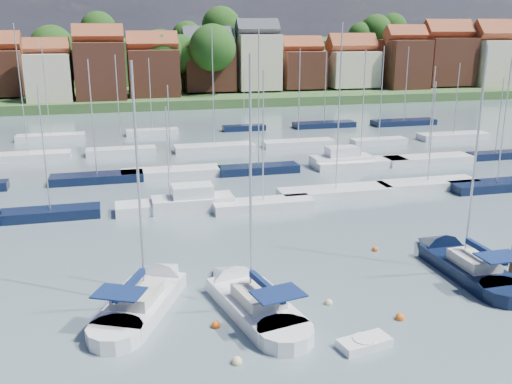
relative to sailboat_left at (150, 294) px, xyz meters
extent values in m
plane|color=#42535A|center=(10.11, 36.40, -0.36)|extent=(260.00, 260.00, 0.00)
cube|color=silver|center=(-0.54, -1.13, -0.11)|extent=(5.62, 7.51, 1.20)
cone|color=silver|center=(1.34, 2.78, -0.11)|extent=(4.07, 4.30, 2.89)
cylinder|color=silver|center=(-2.05, -4.25, -0.11)|extent=(3.86, 3.86, 1.20)
cube|color=beige|center=(-0.75, -1.56, 0.84)|extent=(3.08, 3.49, 0.70)
cylinder|color=#B2B2B7|center=(-0.33, -0.69, 6.92)|extent=(0.14, 0.14, 12.86)
cylinder|color=#B2B2B7|center=(-1.17, -2.43, 1.69)|extent=(1.77, 3.52, 0.10)
cube|color=#0E1D48|center=(-1.17, -2.43, 1.84)|extent=(1.86, 3.43, 0.35)
cube|color=#0E1D48|center=(-1.72, -3.56, 1.99)|extent=(2.97, 2.63, 0.08)
cube|color=silver|center=(5.53, -2.93, -0.11)|extent=(4.34, 7.57, 1.20)
cone|color=silver|center=(4.63, 1.43, -0.11)|extent=(3.60, 3.99, 2.97)
cylinder|color=silver|center=(6.25, -6.42, -0.11)|extent=(3.50, 3.50, 1.20)
cube|color=beige|center=(5.63, -3.41, 0.84)|extent=(2.63, 3.33, 0.70)
cylinder|color=#B2B2B7|center=(5.43, -2.44, 7.09)|extent=(0.14, 0.14, 13.19)
cylinder|color=#B2B2B7|center=(5.83, -4.38, 1.69)|extent=(0.90, 3.90, 0.10)
cube|color=#0E1D48|center=(5.83, -4.38, 1.84)|extent=(1.05, 3.74, 0.35)
cube|color=#0E1D48|center=(6.09, -5.64, 1.99)|extent=(2.83, 2.25, 0.08)
cube|color=black|center=(20.05, -1.40, -0.11)|extent=(3.06, 7.16, 1.20)
cone|color=black|center=(19.99, 3.04, -0.11)|extent=(3.01, 3.50, 2.97)
cylinder|color=black|center=(20.09, -4.96, -0.11)|extent=(3.00, 3.00, 1.20)
cube|color=beige|center=(20.05, -1.90, 0.84)|extent=(2.11, 2.99, 0.70)
cylinder|color=#B2B2B7|center=(20.04, -0.91, 7.23)|extent=(0.14, 0.14, 13.48)
cylinder|color=#B2B2B7|center=(20.07, -2.89, 1.69)|extent=(0.15, 3.96, 0.10)
cube|color=#0E1D48|center=(20.07, -2.89, 1.84)|extent=(0.35, 3.76, 0.35)
cube|color=#0E1D48|center=(20.08, -4.17, 1.99)|extent=(2.54, 1.81, 0.08)
cube|color=silver|center=(9.95, -7.78, -0.17)|extent=(2.82, 1.70, 0.52)
cylinder|color=silver|center=(9.95, -7.78, -0.03)|extent=(1.22, 1.22, 0.33)
sphere|color=beige|center=(3.49, -7.65, -0.36)|extent=(0.51, 0.51, 0.51)
sphere|color=#D85914|center=(3.14, -4.04, -0.36)|extent=(0.50, 0.50, 0.50)
sphere|color=#D85914|center=(13.02, -5.67, -0.36)|extent=(0.52, 0.52, 0.52)
sphere|color=#D85914|center=(16.03, 3.78, -0.36)|extent=(0.44, 0.44, 0.44)
sphere|color=beige|center=(9.88, -3.08, -0.36)|extent=(0.44, 0.44, 0.44)
cube|color=black|center=(-7.00, 16.94, -0.01)|extent=(8.01, 2.24, 1.00)
cylinder|color=#B2B2B7|center=(-7.00, 16.94, 5.57)|extent=(0.12, 0.12, 10.16)
cube|color=silver|center=(2.84, 16.60, -0.01)|extent=(9.22, 2.58, 1.00)
cylinder|color=#B2B2B7|center=(2.84, 16.60, 4.58)|extent=(0.12, 0.12, 8.18)
cube|color=silver|center=(10.74, 15.01, -0.01)|extent=(8.78, 2.46, 1.00)
cylinder|color=#B2B2B7|center=(10.74, 15.01, 6.02)|extent=(0.12, 0.12, 11.06)
cube|color=silver|center=(18.34, 17.07, -0.01)|extent=(10.79, 3.02, 1.00)
cylinder|color=#B2B2B7|center=(18.34, 17.07, 7.93)|extent=(0.12, 0.12, 14.87)
cube|color=silver|center=(28.09, 17.43, -0.01)|extent=(10.13, 2.84, 1.00)
cylinder|color=#B2B2B7|center=(28.09, 17.43, 5.29)|extent=(0.12, 0.12, 9.59)
cube|color=black|center=(34.53, 15.53, -0.01)|extent=(9.52, 2.67, 1.00)
cylinder|color=#B2B2B7|center=(34.53, 15.53, 6.38)|extent=(0.12, 0.12, 11.77)
cube|color=silver|center=(4.80, 16.40, 0.14)|extent=(7.00, 2.60, 1.40)
cube|color=silver|center=(4.80, 16.40, 1.24)|extent=(3.50, 2.20, 1.30)
cube|color=black|center=(-3.44, 28.04, -0.01)|extent=(9.30, 2.60, 1.00)
cylinder|color=#B2B2B7|center=(-3.44, 28.04, 6.23)|extent=(0.12, 0.12, 11.48)
cube|color=silver|center=(4.17, 28.41, -0.01)|extent=(10.40, 2.91, 1.00)
cylinder|color=#B2B2B7|center=(4.17, 28.41, 4.88)|extent=(0.12, 0.12, 8.77)
cube|color=black|center=(13.59, 27.68, -0.01)|extent=(8.80, 2.46, 1.00)
cylinder|color=#B2B2B7|center=(13.59, 27.68, 7.66)|extent=(0.12, 0.12, 14.33)
cube|color=silver|center=(25.51, 27.56, -0.01)|extent=(10.73, 3.00, 1.00)
cylinder|color=#B2B2B7|center=(25.51, 27.56, 6.56)|extent=(0.12, 0.12, 12.14)
cube|color=silver|center=(33.93, 27.37, -0.01)|extent=(10.48, 2.93, 1.00)
cylinder|color=#B2B2B7|center=(33.93, 27.37, 5.63)|extent=(0.12, 0.12, 10.28)
cube|color=black|center=(43.05, 27.47, -0.01)|extent=(6.84, 1.91, 1.00)
cylinder|color=#B2B2B7|center=(43.05, 27.47, 4.90)|extent=(0.12, 0.12, 8.82)
cube|color=silver|center=(23.57, 28.40, 0.14)|extent=(7.00, 2.60, 1.40)
cube|color=silver|center=(23.57, 28.40, 1.24)|extent=(3.50, 2.20, 1.30)
cube|color=silver|center=(-11.61, 40.61, -0.01)|extent=(9.71, 2.72, 1.00)
cylinder|color=#B2B2B7|center=(-11.61, 40.61, 7.93)|extent=(0.12, 0.12, 14.88)
cube|color=silver|center=(-0.73, 40.91, -0.01)|extent=(8.49, 2.38, 1.00)
cylinder|color=#B2B2B7|center=(-0.73, 40.91, 6.15)|extent=(0.12, 0.12, 11.31)
cube|color=silver|center=(10.90, 40.18, -0.01)|extent=(10.16, 2.85, 1.00)
cylinder|color=#B2B2B7|center=(10.90, 40.18, 7.79)|extent=(0.12, 0.12, 14.59)
cube|color=silver|center=(22.28, 40.30, -0.01)|extent=(9.53, 2.67, 1.00)
cylinder|color=#B2B2B7|center=(22.28, 40.30, 6.45)|extent=(0.12, 0.12, 11.91)
cube|color=silver|center=(33.27, 38.90, -0.01)|extent=(7.62, 2.13, 1.00)
cylinder|color=#B2B2B7|center=(33.27, 38.90, 6.56)|extent=(0.12, 0.12, 12.13)
cube|color=silver|center=(45.33, 39.99, -0.01)|extent=(10.17, 2.85, 1.00)
cylinder|color=#B2B2B7|center=(45.33, 39.99, 5.36)|extent=(0.12, 0.12, 9.73)
cube|color=silver|center=(-10.15, 52.96, -0.01)|extent=(9.24, 2.59, 1.00)
cylinder|color=#B2B2B7|center=(-10.15, 52.96, 7.08)|extent=(0.12, 0.12, 13.17)
cube|color=silver|center=(4.03, 53.70, -0.01)|extent=(7.57, 2.12, 1.00)
cylinder|color=#B2B2B7|center=(4.03, 53.70, 5.61)|extent=(0.12, 0.12, 10.24)
cube|color=black|center=(17.99, 53.87, -0.01)|extent=(6.58, 1.84, 1.00)
cylinder|color=#B2B2B7|center=(17.99, 53.87, 4.50)|extent=(0.12, 0.12, 8.01)
cube|color=black|center=(31.05, 53.80, -0.01)|extent=(9.92, 2.78, 1.00)
cylinder|color=#B2B2B7|center=(31.05, 53.80, 5.95)|extent=(0.12, 0.12, 10.92)
cube|color=black|center=(44.39, 52.77, -0.01)|extent=(10.55, 2.95, 1.00)
cylinder|color=#B2B2B7|center=(44.39, 52.77, 6.25)|extent=(0.12, 0.12, 11.51)
cube|color=#3C5B2D|center=(10.11, 113.40, -0.06)|extent=(200.00, 70.00, 3.00)
cube|color=#3C5B2D|center=(10.11, 138.40, 4.64)|extent=(200.00, 60.00, 14.00)
cube|color=beige|center=(-12.64, 85.40, 5.72)|extent=(8.09, 8.80, 8.96)
cube|color=brown|center=(-12.64, 85.40, 11.19)|extent=(8.25, 4.00, 4.00)
cube|color=brown|center=(-3.24, 86.34, 6.73)|extent=(9.36, 10.17, 10.97)
cube|color=brown|center=(-3.24, 86.34, 13.36)|extent=(9.54, 4.63, 4.63)
cube|color=brown|center=(7.06, 88.05, 5.95)|extent=(9.90, 8.56, 9.42)
cube|color=brown|center=(7.06, 88.05, 11.88)|extent=(10.10, 4.90, 4.90)
cube|color=brown|center=(19.20, 93.05, 6.59)|extent=(10.59, 8.93, 9.49)
cube|color=#383A42|center=(19.20, 93.05, 12.63)|extent=(10.80, 5.24, 5.24)
cube|color=beige|center=(29.82, 92.20, 7.67)|extent=(9.01, 8.61, 11.65)
cube|color=#383A42|center=(29.82, 92.20, 14.59)|extent=(9.19, 4.46, 4.46)
cube|color=brown|center=(40.28, 93.40, 5.84)|extent=(9.10, 9.34, 8.00)
cube|color=brown|center=(40.28, 93.40, 10.96)|extent=(9.28, 4.50, 4.50)
cube|color=beige|center=(52.06, 92.99, 5.78)|extent=(10.86, 9.59, 7.88)
cube|color=brown|center=(52.06, 92.99, 11.05)|extent=(11.07, 5.37, 5.37)
cube|color=brown|center=(63.86, 90.32, 6.73)|extent=(9.18, 9.96, 10.97)
cube|color=brown|center=(63.86, 90.32, 13.34)|extent=(9.36, 4.54, 4.54)
cube|color=brown|center=(75.28, 91.61, 7.22)|extent=(11.39, 9.67, 10.76)
cube|color=brown|center=(75.28, 91.61, 14.00)|extent=(11.62, 5.64, 5.64)
cube|color=beige|center=(88.12, 89.74, 6.64)|extent=(12.95, 8.52, 10.80)
cube|color=brown|center=(88.12, 89.74, 13.63)|extent=(13.21, 6.41, 6.41)
cylinder|color=#382619|center=(66.88, 111.91, 8.16)|extent=(0.50, 0.50, 4.47)
sphere|color=#234A17|center=(66.88, 111.91, 14.22)|extent=(8.18, 8.18, 8.18)
cylinder|color=#382619|center=(13.57, 92.33, 3.47)|extent=(0.50, 0.50, 4.46)
sphere|color=#234A17|center=(13.57, 92.33, 9.52)|extent=(8.15, 8.15, 8.15)
cylinder|color=#382619|center=(25.33, 110.08, 8.22)|extent=(0.50, 0.50, 5.15)
sphere|color=#234A17|center=(25.33, 110.08, 15.20)|extent=(9.41, 9.41, 9.41)
cylinder|color=#382619|center=(-3.44, 112.71, 8.32)|extent=(0.50, 0.50, 4.56)
sphere|color=#234A17|center=(-3.44, 112.71, 14.51)|extent=(8.34, 8.34, 8.34)
cylinder|color=#382619|center=(-13.13, 101.65, 3.82)|extent=(0.50, 0.50, 5.15)
sphere|color=#234A17|center=(-13.13, 101.65, 10.81)|extent=(9.42, 9.42, 9.42)
cylinder|color=#382619|center=(23.86, 101.11, 3.13)|extent=(0.50, 0.50, 3.77)
sphere|color=#234A17|center=(23.86, 101.11, 8.24)|extent=(6.89, 6.89, 6.89)
cylinder|color=#382619|center=(19.15, 87.34, 3.85)|extent=(0.50, 0.50, 5.21)
sphere|color=#234A17|center=(19.15, 87.34, 10.93)|extent=(9.53, 9.53, 9.53)
cylinder|color=#382619|center=(72.04, 98.02, 2.73)|extent=(0.50, 0.50, 2.97)
sphere|color=#234A17|center=(72.04, 98.02, 6.77)|extent=(5.44, 5.44, 5.44)
cylinder|color=#382619|center=(8.96, 90.15, 3.66)|extent=(0.50, 0.50, 4.84)
sphere|color=#234A17|center=(8.96, 90.15, 10.23)|extent=(8.85, 8.85, 8.85)
cylinder|color=#382619|center=(62.79, 112.12, 7.81)|extent=(0.50, 0.50, 3.72)
sphere|color=#234A17|center=(62.79, 112.12, 12.85)|extent=(6.80, 6.80, 6.80)
cylinder|color=#382619|center=(64.16, 90.53, 3.27)|extent=(0.50, 0.50, 4.05)
sphere|color=#234A17|center=(64.16, 90.53, 8.76)|extent=(7.40, 7.40, 7.40)
cylinder|color=#382619|center=(16.94, 109.69, 7.55)|extent=(0.50, 0.50, 3.93)
sphere|color=#234A17|center=(16.94, 109.69, 12.89)|extent=(7.19, 7.19, 7.19)
cylinder|color=#382619|center=(40.76, 96.57, 3.16)|extent=(0.50, 0.50, 3.82)
sphere|color=#234A17|center=(40.76, 96.57, 8.34)|extent=(6.99, 6.99, 6.99)
cylinder|color=#382619|center=(-7.34, 89.52, 2.98)|extent=(0.50, 0.50, 3.48)
sphere|color=#234A17|center=(-7.34, 89.52, 7.71)|extent=(6.37, 6.37, 6.37)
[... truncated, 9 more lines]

